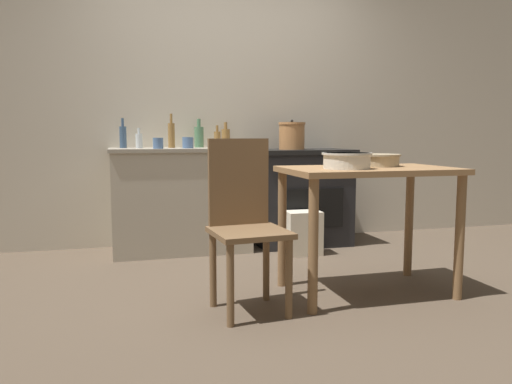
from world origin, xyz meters
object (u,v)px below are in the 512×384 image
at_px(stock_pot, 292,136).
at_px(mixing_bowl_large, 377,159).
at_px(chair, 245,220).
at_px(flour_sack, 303,233).
at_px(bottle_far_left, 226,138).
at_px(bottle_center, 139,140).
at_px(work_table, 368,189).
at_px(cup_mid_right, 188,143).
at_px(stove, 300,196).
at_px(mixing_bowl_small, 347,160).
at_px(bottle_center_right, 123,136).
at_px(cup_right, 158,143).
at_px(bottle_left, 199,136).
at_px(bottle_center_left, 217,139).
at_px(bottle_mid_left, 171,135).

xyz_separation_m(stock_pot, mixing_bowl_large, (0.11, -1.35, -0.15)).
height_order(chair, flour_sack, chair).
bearing_deg(bottle_far_left, chair, -98.46).
distance_m(mixing_bowl_large, bottle_center, 2.02).
height_order(work_table, cup_mid_right, cup_mid_right).
bearing_deg(stove, flour_sack, -107.05).
bearing_deg(cup_mid_right, chair, -85.20).
height_order(flour_sack, mixing_bowl_small, mixing_bowl_small).
bearing_deg(bottle_center_right, cup_right, -48.88).
relative_size(chair, cup_mid_right, 10.46).
height_order(mixing_bowl_small, bottle_center_right, bottle_center_right).
height_order(chair, stock_pot, stock_pot).
relative_size(chair, flour_sack, 2.67).
bearing_deg(bottle_left, bottle_center_left, -46.40).
distance_m(stock_pot, bottle_center, 1.33).
xyz_separation_m(work_table, stock_pot, (0.01, 1.45, 0.32)).
bearing_deg(mixing_bowl_small, bottle_center_left, 106.47).
distance_m(stove, mixing_bowl_small, 1.63).
relative_size(bottle_center_left, bottle_center, 1.15).
height_order(stove, mixing_bowl_large, mixing_bowl_large).
relative_size(stove, chair, 0.90).
bearing_deg(mixing_bowl_small, mixing_bowl_large, 30.79).
height_order(flour_sack, cup_mid_right, cup_mid_right).
height_order(bottle_center, cup_right, bottle_center).
bearing_deg(bottle_center_left, cup_right, -156.93).
height_order(bottle_left, cup_mid_right, bottle_left).
distance_m(bottle_center_left, cup_right, 0.57).
distance_m(bottle_far_left, bottle_center_left, 0.22).
distance_m(mixing_bowl_large, bottle_mid_left, 1.87).
bearing_deg(work_table, bottle_center_left, 113.43).
bearing_deg(bottle_center_left, bottle_center, 179.62).
distance_m(work_table, bottle_center, 2.03).
distance_m(stove, work_table, 1.50).
distance_m(bottle_center_right, cup_right, 0.41).
xyz_separation_m(bottle_center, cup_mid_right, (0.39, -0.14, -0.02)).
xyz_separation_m(mixing_bowl_small, cup_mid_right, (-0.74, 1.46, 0.08)).
relative_size(mixing_bowl_small, bottle_far_left, 1.31).
bearing_deg(bottle_center_left, mixing_bowl_large, -61.55).
distance_m(chair, stock_pot, 1.79).
relative_size(flour_sack, bottle_center_right, 1.45).
height_order(chair, bottle_center_left, bottle_center_left).
distance_m(bottle_mid_left, bottle_center_right, 0.40).
bearing_deg(flour_sack, bottle_center_left, 143.51).
distance_m(bottle_left, cup_right, 0.53).
height_order(work_table, bottle_left, bottle_left).
distance_m(bottle_left, bottle_center, 0.54).
bearing_deg(bottle_left, mixing_bowl_large, -59.90).
distance_m(flour_sack, stock_pot, 0.89).
bearing_deg(flour_sack, stove, 72.95).
bearing_deg(mixing_bowl_large, bottle_center_left, 118.45).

